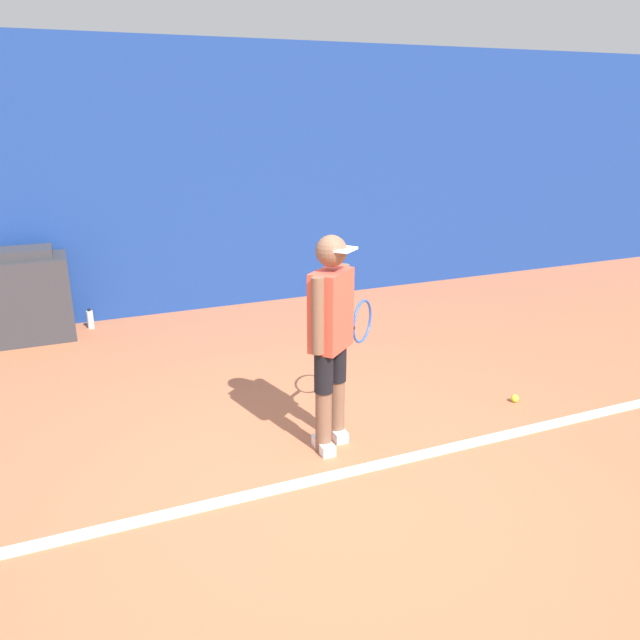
{
  "coord_description": "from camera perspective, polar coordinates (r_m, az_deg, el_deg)",
  "views": [
    {
      "loc": [
        -1.48,
        -3.46,
        2.42
      ],
      "look_at": [
        0.2,
        0.57,
        0.93
      ],
      "focal_mm": 35.0,
      "sensor_mm": 36.0,
      "label": 1
    }
  ],
  "objects": [
    {
      "name": "ground_plane",
      "position": [
        4.47,
        0.45,
        -13.88
      ],
      "size": [
        24.0,
        24.0,
        0.0
      ],
      "primitive_type": "plane",
      "color": "#B76642"
    },
    {
      "name": "back_wall",
      "position": [
        7.76,
        -11.79,
        12.34
      ],
      "size": [
        24.0,
        0.1,
        3.18
      ],
      "color": "navy",
      "rests_on": "ground_plane"
    },
    {
      "name": "court_baseline",
      "position": [
        4.43,
        0.72,
        -14.14
      ],
      "size": [
        21.6,
        0.1,
        0.01
      ],
      "color": "white",
      "rests_on": "ground_plane"
    },
    {
      "name": "tennis_player",
      "position": [
        4.46,
        1.09,
        -1.22
      ],
      "size": [
        0.77,
        0.67,
        1.6
      ],
      "rotation": [
        0.0,
        0.0,
        0.7
      ],
      "color": "brown",
      "rests_on": "ground_plane"
    },
    {
      "name": "tennis_ball",
      "position": [
        5.69,
        17.39,
        -6.85
      ],
      "size": [
        0.07,
        0.07,
        0.07
      ],
      "color": "#D1E533",
      "rests_on": "ground_plane"
    },
    {
      "name": "covered_chair",
      "position": [
        7.45,
        -25.12,
        1.95
      ],
      "size": [
        0.87,
        0.59,
        1.01
      ],
      "color": "#333338",
      "rests_on": "ground_plane"
    },
    {
      "name": "water_bottle",
      "position": [
        7.64,
        -20.26,
        0.07
      ],
      "size": [
        0.07,
        0.07,
        0.23
      ],
      "color": "white",
      "rests_on": "ground_plane"
    }
  ]
}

